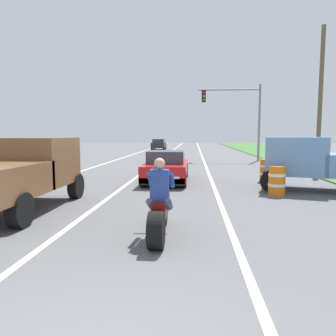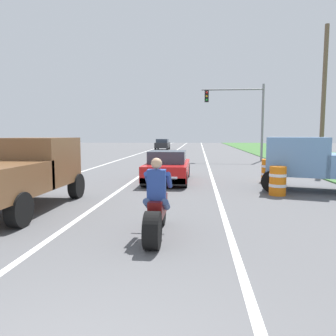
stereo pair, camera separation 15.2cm
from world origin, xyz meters
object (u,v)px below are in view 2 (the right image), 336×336
Objects in this scene: pickup_truck_right_shoulder_light_blue at (324,161)px; distant_car_far_ahead at (162,144)px; traffic_light_mast_near at (243,110)px; pickup_truck_left_lane_brown at (21,170)px; motorcycle_with_rider at (157,209)px; construction_barrel_mid at (268,171)px; sports_car_red at (168,167)px; construction_barrel_nearest at (278,181)px.

pickup_truck_right_shoulder_light_blue is 32.91m from distant_car_far_ahead.
pickup_truck_left_lane_brown is at bearing -115.52° from traffic_light_mast_near.
pickup_truck_left_lane_brown reaches higher than distant_car_far_ahead.
pickup_truck_right_shoulder_light_blue is (5.39, 5.88, 0.51)m from motorcycle_with_rider.
pickup_truck_left_lane_brown is 1.20× the size of distant_car_far_ahead.
traffic_light_mast_near is 11.99m from construction_barrel_mid.
motorcycle_with_rider is 0.46× the size of pickup_truck_left_lane_brown.
sports_car_red is (-0.53, 7.76, 0.04)m from motorcycle_with_rider.
motorcycle_with_rider is at bearing -27.24° from pickup_truck_left_lane_brown.
motorcycle_with_rider is 0.37× the size of traffic_light_mast_near.
pickup_truck_right_shoulder_light_blue is 0.86× the size of traffic_light_mast_near.
sports_car_red is 0.90× the size of pickup_truck_left_lane_brown.
motorcycle_with_rider is at bearing -132.53° from pickup_truck_right_shoulder_light_blue.
construction_barrel_mid is 30.39m from distant_car_far_ahead.
pickup_truck_left_lane_brown is at bearing -142.90° from construction_barrel_mid.
traffic_light_mast_near is (4.29, 19.52, 3.42)m from motorcycle_with_rider.
traffic_light_mast_near is at bearing -64.72° from distant_car_far_ahead.
construction_barrel_mid is (-0.41, -11.46, -3.51)m from traffic_light_mast_near.
pickup_truck_left_lane_brown is (-4.04, 2.08, 0.51)m from motorcycle_with_rider.
pickup_truck_right_shoulder_light_blue is at bearing 21.95° from pickup_truck_left_lane_brown.
motorcycle_with_rider is 2.21× the size of construction_barrel_mid.
construction_barrel_nearest is (-1.86, -0.96, -0.60)m from pickup_truck_right_shoulder_light_blue.
motorcycle_with_rider is 7.78m from sports_car_red.
traffic_light_mast_near reaches higher than pickup_truck_right_shoulder_light_blue.
pickup_truck_right_shoulder_light_blue is (5.92, -1.88, 0.48)m from sports_car_red.
motorcycle_with_rider is at bearing -83.68° from distant_car_far_ahead.
pickup_truck_right_shoulder_light_blue is 5.14× the size of construction_barrel_nearest.
traffic_light_mast_near is (-1.10, 13.65, 2.91)m from pickup_truck_right_shoulder_light_blue.
construction_barrel_nearest is 3.17m from construction_barrel_mid.
construction_barrel_mid is at bearing 83.73° from construction_barrel_nearest.
pickup_truck_right_shoulder_light_blue reaches higher than sports_car_red.
pickup_truck_left_lane_brown is 4.80× the size of construction_barrel_mid.
sports_car_red is at bearing 162.38° from pickup_truck_right_shoulder_light_blue.
construction_barrel_mid is at bearing 37.10° from pickup_truck_left_lane_brown.
construction_barrel_nearest is 0.25× the size of distant_car_far_ahead.
motorcycle_with_rider is at bearing -115.68° from construction_barrel_mid.
sports_car_red is 0.72× the size of traffic_light_mast_near.
motorcycle_with_rider is 20.28m from traffic_light_mast_near.
traffic_light_mast_near reaches higher than motorcycle_with_rider.
distant_car_far_ahead reaches higher than construction_barrel_nearest.
distant_car_far_ahead is at bearing 105.30° from construction_barrel_mid.
traffic_light_mast_near reaches higher than construction_barrel_nearest.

